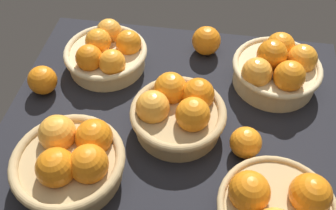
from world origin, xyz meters
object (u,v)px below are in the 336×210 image
(basket_far_left, at_px, (277,209))
(basket_center, at_px, (178,111))
(basket_near_right, at_px, (107,53))
(basket_near_left, at_px, (277,68))
(loose_orange_back_gap, at_px, (246,143))
(basket_far_right, at_px, (71,160))
(loose_orange_front_gap, at_px, (42,80))
(loose_orange_side_gap, at_px, (206,41))

(basket_far_left, height_order, basket_center, basket_center)
(basket_near_right, bearing_deg, basket_near_left, -179.68)
(basket_near_right, height_order, loose_orange_back_gap, basket_near_right)
(basket_near_left, distance_m, loose_orange_back_gap, 0.24)
(basket_center, bearing_deg, basket_near_left, -142.29)
(basket_center, height_order, basket_far_right, same)
(basket_far_left, xyz_separation_m, basket_far_right, (0.43, -0.04, 0.01))
(basket_center, xyz_separation_m, loose_orange_back_gap, (-0.16, 0.05, -0.01))
(basket_far_left, bearing_deg, loose_orange_front_gap, -24.40)
(basket_far_left, bearing_deg, loose_orange_back_gap, -67.09)
(basket_far_left, relative_size, loose_orange_back_gap, 3.33)
(basket_near_left, bearing_deg, basket_far_right, 38.22)
(basket_near_right, height_order, loose_orange_side_gap, basket_near_right)
(basket_near_right, distance_m, loose_orange_back_gap, 0.44)
(loose_orange_back_gap, bearing_deg, loose_orange_front_gap, -12.36)
(basket_near_right, height_order, loose_orange_front_gap, basket_near_right)
(basket_near_left, distance_m, loose_orange_front_gap, 0.60)
(basket_near_right, height_order, basket_center, basket_center)
(basket_far_left, xyz_separation_m, loose_orange_back_gap, (0.06, -0.15, -0.00))
(basket_near_left, height_order, basket_far_right, basket_near_left)
(basket_near_right, relative_size, basket_near_left, 0.98)
(basket_far_left, height_order, basket_far_right, basket_far_right)
(basket_near_left, relative_size, loose_orange_back_gap, 3.19)
(basket_near_left, bearing_deg, loose_orange_front_gap, 11.51)
(basket_far_right, relative_size, loose_orange_back_gap, 3.37)
(basket_near_left, xyz_separation_m, basket_far_right, (0.44, 0.34, -0.00))
(basket_near_right, distance_m, loose_orange_side_gap, 0.28)
(basket_near_right, distance_m, basket_near_left, 0.45)
(loose_orange_back_gap, height_order, loose_orange_side_gap, loose_orange_side_gap)
(loose_orange_front_gap, bearing_deg, basket_center, 170.62)
(basket_center, bearing_deg, loose_orange_side_gap, -98.65)
(basket_center, bearing_deg, basket_far_left, 137.46)
(basket_far_right, xyz_separation_m, loose_orange_front_gap, (0.15, -0.22, -0.01))
(basket_near_left, bearing_deg, basket_center, 37.71)
(basket_near_right, relative_size, loose_orange_front_gap, 3.03)
(basket_far_right, distance_m, loose_orange_back_gap, 0.38)
(basket_far_left, bearing_deg, basket_near_left, -91.39)
(loose_orange_back_gap, bearing_deg, basket_near_right, -31.38)
(loose_orange_front_gap, xyz_separation_m, loose_orange_side_gap, (-0.40, -0.22, 0.00))
(loose_orange_back_gap, xyz_separation_m, loose_orange_side_gap, (0.12, -0.33, 0.00))
(basket_far_right, bearing_deg, basket_near_right, -87.51)
(basket_center, bearing_deg, basket_near_right, -38.84)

